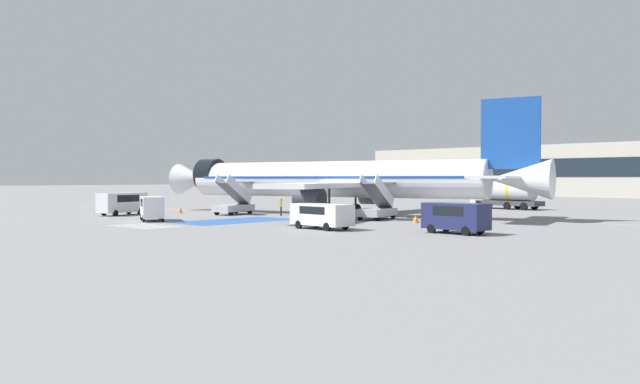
{
  "coord_description": "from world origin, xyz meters",
  "views": [
    {
      "loc": [
        44.0,
        -49.27,
        3.89
      ],
      "look_at": [
        1.19,
        -3.28,
        2.51
      ],
      "focal_mm": 35.0,
      "sensor_mm": 36.0,
      "label": 1
    }
  ],
  "objects_px": {
    "ground_crew_0": "(327,209)",
    "ground_crew_2": "(317,206)",
    "service_van_2": "(456,215)",
    "ground_crew_1": "(281,205)",
    "service_van_3": "(122,202)",
    "fuel_tanker": "(508,195)",
    "service_van_1": "(322,214)",
    "boarding_stairs_aft": "(377,209)",
    "service_van_0": "(152,206)",
    "traffic_cone_0": "(416,219)",
    "traffic_cone_1": "(180,210)",
    "boarding_stairs_forward": "(234,205)",
    "terminal_building": "(554,171)",
    "airliner": "(335,179)"
  },
  "relations": [
    {
      "from": "airliner",
      "to": "traffic_cone_0",
      "type": "height_order",
      "value": "airliner"
    },
    {
      "from": "fuel_tanker",
      "to": "service_van_0",
      "type": "relative_size",
      "value": 2.0
    },
    {
      "from": "ground_crew_2",
      "to": "terminal_building",
      "type": "distance_m",
      "value": 93.77
    },
    {
      "from": "service_van_2",
      "to": "ground_crew_1",
      "type": "height_order",
      "value": "service_van_2"
    },
    {
      "from": "service_van_1",
      "to": "traffic_cone_0",
      "type": "height_order",
      "value": "service_van_1"
    },
    {
      "from": "boarding_stairs_aft",
      "to": "fuel_tanker",
      "type": "xyz_separation_m",
      "value": [
        -0.27,
        27.23,
        0.81
      ]
    },
    {
      "from": "boarding_stairs_forward",
      "to": "ground_crew_1",
      "type": "relative_size",
      "value": 2.95
    },
    {
      "from": "ground_crew_2",
      "to": "terminal_building",
      "type": "xyz_separation_m",
      "value": [
        -13.93,
        92.61,
        4.53
      ]
    },
    {
      "from": "service_van_3",
      "to": "ground_crew_1",
      "type": "bearing_deg",
      "value": -153.56
    },
    {
      "from": "boarding_stairs_forward",
      "to": "ground_crew_2",
      "type": "distance_m",
      "value": 9.9
    },
    {
      "from": "ground_crew_1",
      "to": "service_van_1",
      "type": "bearing_deg",
      "value": 19.03
    },
    {
      "from": "service_van_2",
      "to": "ground_crew_1",
      "type": "bearing_deg",
      "value": -101.48
    },
    {
      "from": "traffic_cone_1",
      "to": "boarding_stairs_forward",
      "type": "bearing_deg",
      "value": 18.22
    },
    {
      "from": "fuel_tanker",
      "to": "service_van_3",
      "type": "xyz_separation_m",
      "value": [
        -23.88,
        -39.92,
        -0.44
      ]
    },
    {
      "from": "service_van_0",
      "to": "traffic_cone_0",
      "type": "distance_m",
      "value": 23.85
    },
    {
      "from": "ground_crew_0",
      "to": "traffic_cone_1",
      "type": "xyz_separation_m",
      "value": [
        -19.49,
        -3.12,
        -0.62
      ]
    },
    {
      "from": "airliner",
      "to": "ground_crew_1",
      "type": "relative_size",
      "value": 23.08
    },
    {
      "from": "fuel_tanker",
      "to": "service_van_1",
      "type": "xyz_separation_m",
      "value": [
        3.97,
        -38.92,
        -0.67
      ]
    },
    {
      "from": "service_van_2",
      "to": "ground_crew_2",
      "type": "distance_m",
      "value": 21.52
    },
    {
      "from": "ground_crew_0",
      "to": "ground_crew_2",
      "type": "bearing_deg",
      "value": 88.82
    },
    {
      "from": "service_van_1",
      "to": "traffic_cone_0",
      "type": "relative_size",
      "value": 7.48
    },
    {
      "from": "fuel_tanker",
      "to": "service_van_2",
      "type": "height_order",
      "value": "fuel_tanker"
    },
    {
      "from": "service_van_3",
      "to": "service_van_2",
      "type": "bearing_deg",
      "value": 173.91
    },
    {
      "from": "service_van_3",
      "to": "terminal_building",
      "type": "bearing_deg",
      "value": -104.85
    },
    {
      "from": "boarding_stairs_forward",
      "to": "terminal_building",
      "type": "relative_size",
      "value": 0.06
    },
    {
      "from": "traffic_cone_0",
      "to": "traffic_cone_1",
      "type": "bearing_deg",
      "value": -170.21
    },
    {
      "from": "service_van_2",
      "to": "boarding_stairs_aft",
      "type": "bearing_deg",
      "value": -118.76
    },
    {
      "from": "service_van_3",
      "to": "ground_crew_2",
      "type": "height_order",
      "value": "service_van_3"
    },
    {
      "from": "service_van_0",
      "to": "service_van_1",
      "type": "xyz_separation_m",
      "value": [
        17.58,
        3.83,
        -0.15
      ]
    },
    {
      "from": "ground_crew_2",
      "to": "traffic_cone_1",
      "type": "distance_m",
      "value": 17.03
    },
    {
      "from": "service_van_1",
      "to": "ground_crew_2",
      "type": "relative_size",
      "value": 2.75
    },
    {
      "from": "traffic_cone_1",
      "to": "service_van_3",
      "type": "bearing_deg",
      "value": -98.61
    },
    {
      "from": "ground_crew_0",
      "to": "terminal_building",
      "type": "xyz_separation_m",
      "value": [
        -17.28,
        94.87,
        4.67
      ]
    },
    {
      "from": "airliner",
      "to": "service_van_3",
      "type": "distance_m",
      "value": 22.62
    },
    {
      "from": "service_van_0",
      "to": "ground_crew_2",
      "type": "relative_size",
      "value": 2.52
    },
    {
      "from": "ground_crew_0",
      "to": "ground_crew_2",
      "type": "distance_m",
      "value": 4.04
    },
    {
      "from": "ground_crew_0",
      "to": "terminal_building",
      "type": "bearing_deg",
      "value": 43.11
    },
    {
      "from": "service_van_2",
      "to": "traffic_cone_1",
      "type": "xyz_separation_m",
      "value": [
        -36.36,
        1.97,
        -0.95
      ]
    },
    {
      "from": "boarding_stairs_aft",
      "to": "ground_crew_2",
      "type": "relative_size",
      "value": 2.94
    },
    {
      "from": "service_van_0",
      "to": "service_van_2",
      "type": "bearing_deg",
      "value": 132.53
    },
    {
      "from": "service_van_0",
      "to": "terminal_building",
      "type": "height_order",
      "value": "terminal_building"
    },
    {
      "from": "service_van_3",
      "to": "ground_crew_2",
      "type": "distance_m",
      "value": 20.88
    },
    {
      "from": "boarding_stairs_aft",
      "to": "fuel_tanker",
      "type": "relative_size",
      "value": 0.59
    },
    {
      "from": "service_van_3",
      "to": "service_van_0",
      "type": "bearing_deg",
      "value": 151.48
    },
    {
      "from": "service_van_0",
      "to": "ground_crew_1",
      "type": "relative_size",
      "value": 2.52
    },
    {
      "from": "airliner",
      "to": "traffic_cone_1",
      "type": "distance_m",
      "value": 18.08
    },
    {
      "from": "service_van_1",
      "to": "service_van_3",
      "type": "height_order",
      "value": "service_van_3"
    },
    {
      "from": "service_van_2",
      "to": "traffic_cone_0",
      "type": "relative_size",
      "value": 6.73
    },
    {
      "from": "service_van_2",
      "to": "ground_crew_2",
      "type": "height_order",
      "value": "service_van_2"
    },
    {
      "from": "terminal_building",
      "to": "ground_crew_0",
      "type": "bearing_deg",
      "value": -79.68
    }
  ]
}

